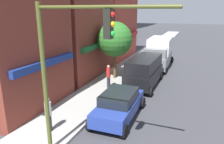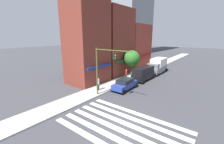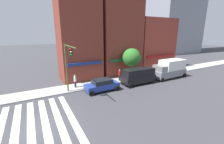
{
  "view_description": "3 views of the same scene",
  "coord_description": "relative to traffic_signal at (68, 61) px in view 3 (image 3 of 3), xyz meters",
  "views": [
    {
      "loc": [
        -2.76,
        0.94,
        5.93
      ],
      "look_at": [
        10.0,
        6.0,
        2.0
      ],
      "focal_mm": 35.0,
      "sensor_mm": 36.0,
      "label": 1
    },
    {
      "loc": [
        -9.62,
        -6.31,
        7.65
      ],
      "look_at": [
        3.83,
        4.0,
        3.5
      ],
      "focal_mm": 24.0,
      "sensor_mm": 36.0,
      "label": 2
    },
    {
      "loc": [
        0.13,
        -12.0,
        7.37
      ],
      "look_at": [
        10.0,
        6.0,
        2.0
      ],
      "focal_mm": 24.0,
      "sensor_mm": 36.0,
      "label": 3
    }
  ],
  "objects": [
    {
      "name": "ground_plane",
      "position": [
        -3.83,
        -5.23,
        -4.27
      ],
      "size": [
        200.0,
        200.0,
        0.0
      ],
      "primitive_type": "plane",
      "color": "#38383D"
    },
    {
      "name": "sidewalk_left",
      "position": [
        -3.83,
        2.27,
        -4.2
      ],
      "size": [
        120.0,
        3.0,
        0.15
      ],
      "color": "#9E9E99",
      "rests_on": "ground_plane"
    },
    {
      "name": "sedan_blue",
      "position": [
        3.98,
        -0.53,
        -3.43
      ],
      "size": [
        4.44,
        2.02,
        1.59
      ],
      "rotation": [
        0.0,
        0.0,
        0.02
      ],
      "color": "navy",
      "rests_on": "ground_plane"
    },
    {
      "name": "street_tree",
      "position": [
        10.61,
        2.27,
        -0.75
      ],
      "size": [
        2.95,
        2.95,
        4.86
      ],
      "color": "brown",
      "rests_on": "sidewalk_left"
    },
    {
      "name": "storefront_row",
      "position": [
        10.67,
        6.27,
        2.07
      ],
      "size": [
        22.81,
        5.3,
        15.04
      ],
      "color": "maroon",
      "rests_on": "ground_plane"
    },
    {
      "name": "pedestrian_red_jacket",
      "position": [
        8.07,
        1.81,
        -3.2
      ],
      "size": [
        0.32,
        0.32,
        1.77
      ],
      "rotation": [
        0.0,
        0.0,
        0.14
      ],
      "color": "#23232D",
      "rests_on": "sidewalk_left"
    },
    {
      "name": "pedestrian_white_shirt",
      "position": [
        1.2,
        2.12,
        -3.2
      ],
      "size": [
        0.32,
        0.32,
        1.77
      ],
      "rotation": [
        0.0,
        0.0,
        0.07
      ],
      "color": "#23232D",
      "rests_on": "sidewalk_left"
    },
    {
      "name": "crosswalk_stripes",
      "position": [
        -3.83,
        -5.23,
        -4.27
      ],
      "size": [
        5.96,
        10.8,
        0.01
      ],
      "color": "silver",
      "rests_on": "ground_plane"
    },
    {
      "name": "van_black",
      "position": [
        9.91,
        -0.53,
        -2.98
      ],
      "size": [
        5.04,
        2.22,
        2.34
      ],
      "rotation": [
        0.0,
        0.0,
        -0.02
      ],
      "color": "black",
      "rests_on": "ground_plane"
    },
    {
      "name": "box_truck_grey",
      "position": [
        16.49,
        -0.53,
        -2.68
      ],
      "size": [
        6.26,
        2.42,
        3.04
      ],
      "rotation": [
        0.0,
        0.0,
        0.03
      ],
      "color": "slate",
      "rests_on": "ground_plane"
    },
    {
      "name": "traffic_signal",
      "position": [
        0.0,
        0.0,
        0.0
      ],
      "size": [
        0.32,
        5.05,
        6.21
      ],
      "color": "#474C1E",
      "rests_on": "ground_plane"
    }
  ]
}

